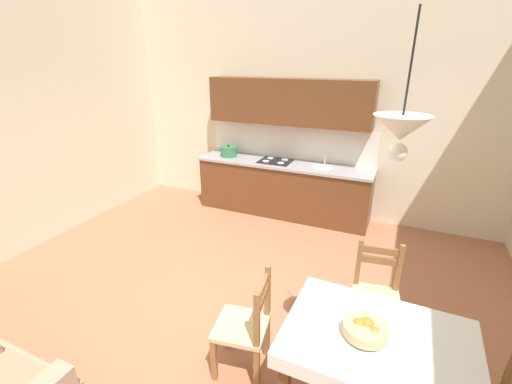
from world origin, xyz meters
The scene contains 8 objects.
ground_plane centered at (0.00, 0.00, -0.05)m, with size 6.72×6.21×0.10m, color #AD6B4C.
wall_back centered at (0.00, 2.86, 2.07)m, with size 6.72×0.12×4.14m, color beige.
kitchen_cabinetry centered at (-0.24, 2.53, 0.86)m, with size 2.88×0.63×2.20m.
dining_table centered at (1.56, -0.64, 0.61)m, with size 1.27×0.92×0.75m.
dining_chair_tv_side centered at (0.56, -0.62, 0.44)m, with size 0.48×0.48×0.93m.
dining_chair_kitchen_side centered at (1.49, 0.21, 0.44)m, with size 0.47×0.47×0.93m.
fruit_bowl centered at (1.47, -0.68, 0.81)m, with size 0.30×0.30×0.12m.
pendant_lamp centered at (1.50, -0.55, 2.12)m, with size 0.32×0.32×0.80m.
Camera 1 is at (1.53, -2.62, 2.50)m, focal length 24.16 mm.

